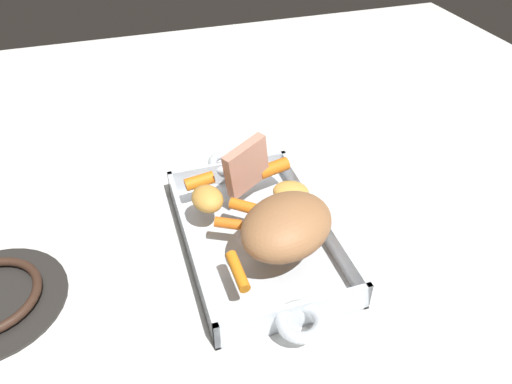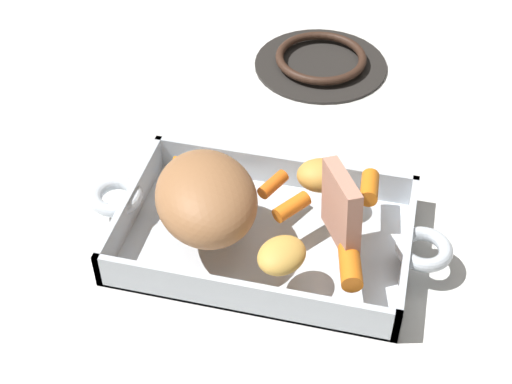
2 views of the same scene
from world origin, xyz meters
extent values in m
plane|color=silver|center=(0.00, 0.00, 0.00)|extent=(1.97, 1.97, 0.00)
cube|color=silver|center=(0.00, 0.00, 0.00)|extent=(0.34, 0.22, 0.01)
cube|color=silver|center=(0.00, 0.11, 0.02)|extent=(0.34, 0.01, 0.05)
cube|color=silver|center=(0.00, -0.11, 0.02)|extent=(0.34, 0.01, 0.05)
cube|color=silver|center=(0.17, 0.00, 0.02)|extent=(0.01, 0.22, 0.05)
cube|color=silver|center=(-0.17, 0.00, 0.02)|extent=(0.01, 0.22, 0.05)
torus|color=silver|center=(0.19, 0.00, 0.04)|extent=(0.07, 0.07, 0.02)
torus|color=silver|center=(-0.19, 0.00, 0.04)|extent=(0.07, 0.07, 0.02)
ellipsoid|color=#A16C43|center=(0.06, 0.03, 0.09)|extent=(0.17, 0.18, 0.07)
cube|color=tan|center=(-0.09, 0.01, 0.09)|extent=(0.06, 0.09, 0.09)
cylinder|color=orange|center=(-0.11, -0.06, 0.06)|extent=(0.02, 0.05, 0.03)
cylinder|color=orange|center=(0.00, -0.05, 0.06)|extent=(0.03, 0.04, 0.02)
cylinder|color=orange|center=(0.10, -0.06, 0.06)|extent=(0.07, 0.02, 0.02)
cylinder|color=orange|center=(-0.03, -0.01, 0.06)|extent=(0.04, 0.05, 0.02)
cylinder|color=orange|center=(-0.11, 0.07, 0.06)|extent=(0.04, 0.06, 0.03)
ellipsoid|color=gold|center=(-0.06, -0.06, 0.07)|extent=(0.07, 0.06, 0.04)
ellipsoid|color=gold|center=(-0.04, 0.07, 0.06)|extent=(0.07, 0.08, 0.03)
camera|label=1|loc=(0.53, -0.17, 0.55)|focal=33.73mm
camera|label=2|loc=(-0.14, 0.61, 0.66)|focal=52.48mm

